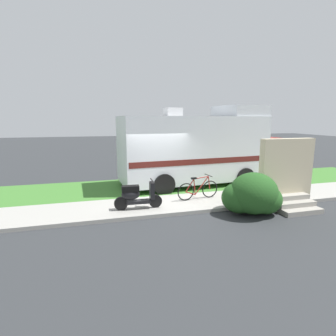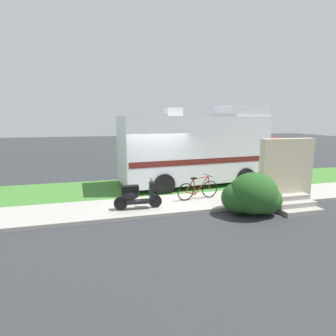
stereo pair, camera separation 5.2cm
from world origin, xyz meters
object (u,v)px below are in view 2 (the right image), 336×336
(bottle_green, at_px, (302,194))
(scooter, at_px, (136,195))
(bicycle, at_px, (198,189))
(motorhome_rv, at_px, (195,148))
(pickup_truck_near, at_px, (247,151))

(bottle_green, bearing_deg, scooter, 177.52)
(bicycle, bearing_deg, bottle_green, -11.01)
(motorhome_rv, distance_m, bicycle, 2.93)
(motorhome_rv, xyz_separation_m, scooter, (-3.18, -3.01, -1.18))
(bicycle, distance_m, pickup_truck_near, 9.07)
(bottle_green, bearing_deg, motorhome_rv, 133.78)
(scooter, relative_size, pickup_truck_near, 0.31)
(motorhome_rv, relative_size, bicycle, 4.08)
(bicycle, height_order, pickup_truck_near, pickup_truck_near)
(motorhome_rv, bearing_deg, scooter, -136.59)
(scooter, bearing_deg, bicycle, 11.82)
(motorhome_rv, height_order, bicycle, motorhome_rv)
(scooter, distance_m, bicycle, 2.42)
(pickup_truck_near, distance_m, bottle_green, 7.80)
(bicycle, bearing_deg, scooter, -168.18)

